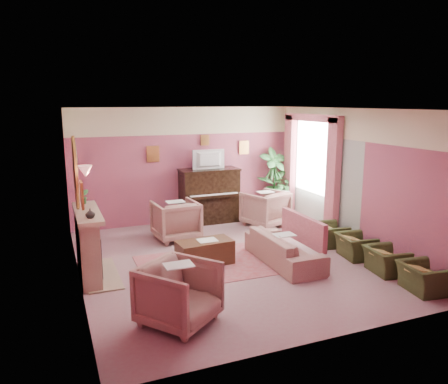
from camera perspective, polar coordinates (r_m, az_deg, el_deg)
name	(u,v)px	position (r m, az deg, el deg)	size (l,w,h in m)	color
floor	(233,260)	(8.31, 1.24, -8.90)	(5.50, 6.00, 0.01)	gray
ceiling	(234,109)	(7.78, 1.33, 10.78)	(5.50, 6.00, 0.01)	silver
wall_back	(185,165)	(10.71, -5.07, 3.49)	(5.50, 0.02, 2.80)	#7E3E5E
wall_front	(333,233)	(5.39, 14.03, -5.16)	(5.50, 0.02, 2.80)	#7E3E5E
wall_left	(75,200)	(7.32, -18.93, -0.99)	(0.02, 6.00, 2.80)	#7E3E5E
wall_right	(357,178)	(9.35, 16.98, 1.81)	(0.02, 6.00, 2.80)	#7E3E5E
picture_rail_band	(185,121)	(10.60, -5.16, 9.24)	(5.50, 0.01, 0.65)	beige
stripe_panel	(319,183)	(10.42, 12.35, 1.22)	(0.01, 3.00, 2.15)	#A7B0A2
fireplace_surround	(87,246)	(7.74, -17.41, -6.74)	(0.30, 1.40, 1.10)	tan
fireplace_inset	(94,254)	(7.79, -16.60, -7.72)	(0.18, 0.72, 0.68)	black
fire_ember	(97,263)	(7.86, -16.23, -8.94)	(0.06, 0.54, 0.10)	orange
mantel_shelf	(87,213)	(7.58, -17.45, -2.63)	(0.40, 1.55, 0.07)	tan
hearth	(102,274)	(7.94, -15.71, -10.30)	(0.55, 1.50, 0.02)	tan
mirror_frame	(75,173)	(7.44, -18.84, 2.37)	(0.04, 0.72, 1.20)	#C08841
mirror_glass	(77,173)	(7.44, -18.65, 2.38)	(0.01, 0.60, 1.06)	white
sconce_shade	(85,171)	(6.38, -17.66, 2.61)	(0.20, 0.20, 0.16)	tan
piano	(209,196)	(10.70, -1.94, -0.56)	(1.40, 0.60, 1.30)	black
piano_keyshelf	(214,196)	(10.37, -1.28, -0.56)	(1.30, 0.12, 0.06)	black
piano_keys	(214,195)	(10.36, -1.28, -0.35)	(1.20, 0.08, 0.02)	white
piano_top	(209,170)	(10.58, -1.96, 2.94)	(1.45, 0.65, 0.04)	black
television	(210,158)	(10.49, -1.88, 4.46)	(0.80, 0.12, 0.48)	black
print_back_left	(153,154)	(10.43, -9.26, 4.93)	(0.30, 0.03, 0.38)	#C08841
print_back_right	(244,147)	(11.17, 2.62, 5.83)	(0.26, 0.03, 0.34)	#C08841
print_back_mid	(205,140)	(10.76, -2.50, 6.78)	(0.22, 0.03, 0.26)	#C08841
print_left_wall	(82,195)	(6.08, -18.08, -0.35)	(0.03, 0.28, 0.36)	#C08841
window_blind	(313,155)	(10.51, 11.57, 4.79)	(0.03, 1.40, 1.80)	silver
curtain_left	(333,178)	(9.78, 14.05, 1.79)	(0.16, 0.34, 2.60)	#B15664
curtain_right	(290,166)	(11.29, 8.58, 3.32)	(0.16, 0.34, 2.60)	#B15664
pelmet	(312,118)	(10.40, 11.40, 9.48)	(0.16, 2.20, 0.16)	#B15664
mantel_plant	(84,196)	(8.08, -17.78, -0.54)	(0.16, 0.16, 0.28)	#36843E
mantel_vase	(90,214)	(7.07, -17.08, -2.71)	(0.16, 0.16, 0.16)	beige
area_rug	(209,264)	(8.11, -1.98, -9.40)	(2.50, 1.80, 0.01)	#9D4D53
coffee_table	(205,252)	(8.05, -2.52, -7.90)	(1.00, 0.50, 0.45)	#482B19
table_paper	(207,240)	(8.00, -2.20, -6.30)	(0.35, 0.28, 0.01)	white
sofa	(284,243)	(8.15, 7.83, -6.60)	(0.63, 1.88, 0.76)	#9E7267
sofa_throw	(303,229)	(8.29, 10.28, -4.79)	(0.10, 1.43, 0.52)	#B15664
floral_armchair_left	(176,218)	(9.48, -6.32, -3.40)	(0.89, 0.89, 0.93)	#9E7267
floral_armchair_right	(265,207)	(10.46, 5.41, -1.93)	(0.89, 0.89, 0.93)	#9E7267
floral_armchair_front	(179,291)	(5.97, -5.87, -12.71)	(0.89, 0.89, 0.93)	#9E7267
olive_chair_a	(424,273)	(7.60, 24.62, -9.64)	(0.48, 0.69, 0.60)	#37401F
olive_chair_b	(386,256)	(8.14, 20.43, -7.89)	(0.48, 0.69, 0.60)	#37401F
olive_chair_c	(356,243)	(8.73, 16.82, -6.33)	(0.48, 0.69, 0.60)	#37401F
olive_chair_d	(330,231)	(9.35, 13.68, -4.96)	(0.48, 0.69, 0.60)	#37401F
side_table	(280,203)	(11.37, 7.36, -1.46)	(0.52, 0.52, 0.70)	white
side_plant_big	(281,183)	(11.27, 7.43, 1.12)	(0.30, 0.30, 0.34)	#36843E
side_plant_small	(287,185)	(11.25, 8.20, 0.92)	(0.16, 0.16, 0.28)	#36843E
palm_pot	(273,209)	(11.47, 6.38, -2.24)	(0.34, 0.34, 0.34)	#965948
palm_plant	(274,176)	(11.29, 6.49, 2.14)	(0.76, 0.76, 1.44)	#36843E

